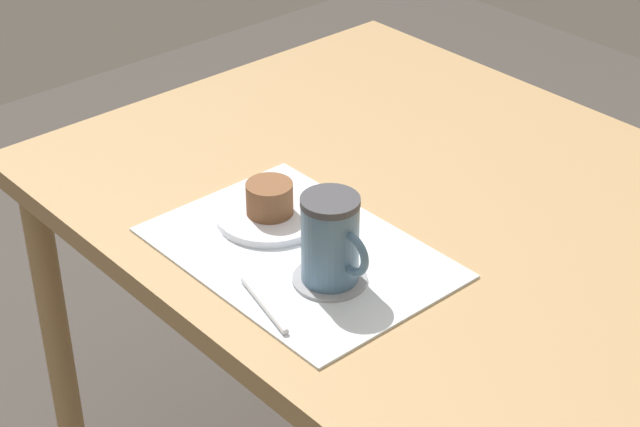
% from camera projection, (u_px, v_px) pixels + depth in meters
% --- Properties ---
extents(dining_table, '(1.23, 0.89, 0.73)m').
position_uv_depth(dining_table, '(439.00, 249.00, 1.65)').
color(dining_table, tan).
rests_on(dining_table, ground_plane).
extents(placemat, '(0.42, 0.29, 0.00)m').
position_uv_depth(placemat, '(299.00, 252.00, 1.51)').
color(placemat, white).
rests_on(placemat, dining_table).
extents(pastry_plate, '(0.16, 0.16, 0.01)m').
position_uv_depth(pastry_plate, '(270.00, 216.00, 1.57)').
color(pastry_plate, white).
rests_on(pastry_plate, placemat).
extents(pastry, '(0.07, 0.07, 0.05)m').
position_uv_depth(pastry, '(270.00, 198.00, 1.56)').
color(pastry, brown).
rests_on(pastry, pastry_plate).
extents(coffee_coaster, '(0.10, 0.10, 0.00)m').
position_uv_depth(coffee_coaster, '(330.00, 279.00, 1.44)').
color(coffee_coaster, '#99999E').
rests_on(coffee_coaster, placemat).
extents(coffee_mug, '(0.11, 0.08, 0.13)m').
position_uv_depth(coffee_mug, '(331.00, 240.00, 1.41)').
color(coffee_mug, slate).
rests_on(coffee_mug, coffee_coaster).
extents(teaspoon, '(0.13, 0.04, 0.01)m').
position_uv_depth(teaspoon, '(264.00, 305.00, 1.39)').
color(teaspoon, silver).
rests_on(teaspoon, placemat).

